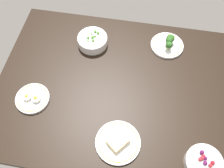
% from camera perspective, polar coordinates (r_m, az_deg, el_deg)
% --- Properties ---
extents(dining_table, '(1.22, 0.95, 0.04)m').
position_cam_1_polar(dining_table, '(1.32, -0.00, -0.87)').
color(dining_table, black).
rests_on(dining_table, ground).
extents(plate_broccoli, '(0.19, 0.19, 0.07)m').
position_cam_1_polar(plate_broccoli, '(1.47, 12.71, 8.96)').
color(plate_broccoli, silver).
rests_on(plate_broccoli, dining_table).
extents(plate_sandwich, '(0.21, 0.21, 0.05)m').
position_cam_1_polar(plate_sandwich, '(1.17, 1.39, -13.24)').
color(plate_sandwich, silver).
rests_on(plate_sandwich, dining_table).
extents(bowl_berries, '(0.17, 0.17, 0.06)m').
position_cam_1_polar(bowl_berries, '(1.20, 20.40, -16.70)').
color(bowl_berries, silver).
rests_on(bowl_berries, dining_table).
extents(bowl_peas, '(0.17, 0.17, 0.07)m').
position_cam_1_polar(bowl_peas, '(1.45, -4.50, 9.98)').
color(bowl_peas, silver).
rests_on(bowl_peas, dining_table).
extents(plate_eggs, '(0.17, 0.17, 0.05)m').
position_cam_1_polar(plate_eggs, '(1.32, -17.87, -3.16)').
color(plate_eggs, silver).
rests_on(plate_eggs, dining_table).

